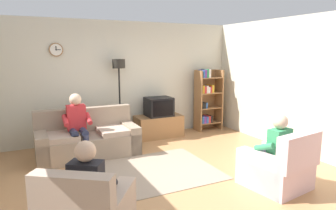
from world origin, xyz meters
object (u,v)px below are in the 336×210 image
at_px(tv, 159,107).
at_px(person_in_right_armchair, 274,147).
at_px(tv_stand, 159,126).
at_px(couch, 88,140).
at_px(armchair_near_bookshelf, 277,169).
at_px(bookshelf, 207,99).
at_px(person_on_couch, 77,123).
at_px(person_in_left_armchair, 90,185).
at_px(floor_lamp, 119,77).

height_order(tv, person_in_right_armchair, person_in_right_armchair).
bearing_deg(tv_stand, tv, -90.00).
distance_m(couch, tv, 1.92).
bearing_deg(armchair_near_bookshelf, person_in_right_armchair, 98.24).
bearing_deg(bookshelf, tv_stand, -177.18).
height_order(couch, bookshelf, bookshelf).
height_order(person_on_couch, person_in_left_armchair, person_on_couch).
distance_m(tv_stand, person_in_left_armchair, 4.02).
height_order(tv, armchair_near_bookshelf, tv).
distance_m(tv_stand, tv, 0.48).
xyz_separation_m(person_on_couch, person_in_left_armchair, (-0.30, -2.58, -0.09)).
distance_m(tv, bookshelf, 1.40).
height_order(couch, armchair_near_bookshelf, same).
bearing_deg(floor_lamp, person_in_left_armchair, -112.03).
bearing_deg(armchair_near_bookshelf, tv_stand, 98.24).
distance_m(couch, floor_lamp, 1.60).
relative_size(couch, person_on_couch, 1.53).
bearing_deg(floor_lamp, tv, -7.74).
bearing_deg(couch, person_in_left_armchair, -100.39).
height_order(tv_stand, person_in_right_armchair, person_in_right_armchair).
bearing_deg(armchair_near_bookshelf, bookshelf, 74.56).
bearing_deg(tv_stand, person_in_right_armchair, -81.76).
xyz_separation_m(tv, floor_lamp, (-0.91, 0.12, 0.72)).
bearing_deg(person_in_left_armchair, tv_stand, 55.29).
relative_size(tv_stand, person_in_left_armchair, 0.98).
bearing_deg(couch, floor_lamp, 38.44).
xyz_separation_m(tv_stand, floor_lamp, (-0.91, 0.10, 1.19)).
relative_size(tv_stand, tv, 1.83).
bearing_deg(couch, person_in_right_armchair, -48.96).
height_order(bookshelf, person_in_right_armchair, bookshelf).
distance_m(couch, tv_stand, 1.88).
bearing_deg(floor_lamp, person_in_right_armchair, -67.34).
distance_m(tv, person_in_right_armchair, 3.19).
height_order(bookshelf, floor_lamp, floor_lamp).
height_order(tv, person_in_left_armchair, person_in_left_armchair).
relative_size(armchair_near_bookshelf, person_on_couch, 0.79).
bearing_deg(tv, floor_lamp, 172.26).
relative_size(tv_stand, armchair_near_bookshelf, 1.12).
xyz_separation_m(tv, person_on_couch, (-1.98, -0.68, -0.04)).
bearing_deg(person_in_left_armchair, person_in_right_armchair, 2.36).
distance_m(bookshelf, floor_lamp, 2.39).
relative_size(armchair_near_bookshelf, person_in_left_armchair, 0.88).
xyz_separation_m(person_in_left_armchair, person_in_right_armchair, (2.74, 0.11, 0.00)).
distance_m(floor_lamp, person_in_left_armchair, 3.75).
bearing_deg(person_in_right_armchair, tv, 98.30).
height_order(armchair_near_bookshelf, person_on_couch, person_on_couch).
bearing_deg(tv_stand, person_on_couch, -160.33).
distance_m(floor_lamp, person_on_couch, 1.54).
bearing_deg(tv_stand, couch, -161.49).
bearing_deg(bookshelf, couch, -168.16).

